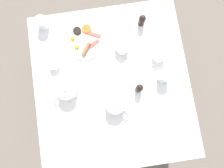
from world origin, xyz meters
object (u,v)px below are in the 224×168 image
teapot_far (116,105)px  napkin_folded (159,32)px  teacup_with_saucer_right (122,48)px  pepper_grinder (139,88)px  teapot_near (67,91)px  salt_grinder (142,20)px  water_glass_tall (164,77)px  knife_by_plate (90,150)px  breakfast_plate (84,40)px  creamer_jug (55,65)px  fork_by_plate (151,132)px  water_glass_short (42,23)px  teacup_with_saucer_left (158,56)px

teapot_far → napkin_folded: 0.58m
teacup_with_saucer_right → pepper_grinder: (0.06, -0.28, 0.02)m
teapot_near → salt_grinder: teapot_near is taller
water_glass_tall → knife_by_plate: water_glass_tall is taller
breakfast_plate → salt_grinder: salt_grinder is taller
creamer_jug → fork_by_plate: creamer_jug is taller
teapot_near → knife_by_plate: teapot_near is taller
breakfast_plate → water_glass_short: size_ratio=2.95×
teapot_far → teacup_with_saucer_right: (0.10, 0.36, -0.02)m
breakfast_plate → napkin_folded: bearing=-2.2°
water_glass_short → pepper_grinder: bearing=-43.2°
water_glass_tall → fork_by_plate: (-0.13, -0.33, -0.05)m
breakfast_plate → water_glass_short: (-0.25, 0.14, 0.04)m
water_glass_tall → napkin_folded: size_ratio=0.65×
salt_grinder → napkin_folded: bearing=-36.0°
teapot_near → knife_by_plate: 0.40m
teapot_near → fork_by_plate: teapot_near is taller
fork_by_plate → teapot_far: bearing=134.3°
napkin_folded → fork_by_plate: bearing=-104.4°
creamer_jug → breakfast_plate: bearing=35.8°
teapot_far → pepper_grinder: 0.18m
breakfast_plate → water_glass_short: 0.29m
teacup_with_saucer_left → fork_by_plate: size_ratio=0.95×
breakfast_plate → teapot_far: teapot_far is taller
teacup_with_saucer_left → water_glass_short: bearing=155.2°
breakfast_plate → knife_by_plate: size_ratio=1.47×
teapot_near → teapot_far: size_ratio=1.21×
teapot_far → water_glass_tall: bearing=-118.3°
water_glass_short → teapot_near: bearing=-77.3°
teapot_near → teacup_with_saucer_right: size_ratio=1.48×
pepper_grinder → knife_by_plate: (-0.36, -0.34, -0.05)m
breakfast_plate → water_glass_tall: (0.48, -0.33, 0.04)m
pepper_grinder → water_glass_tall: bearing=16.9°
pepper_grinder → napkin_folded: (0.20, 0.37, -0.05)m
breakfast_plate → pepper_grinder: size_ratio=2.77×
teacup_with_saucer_left → water_glass_tall: water_glass_tall is taller
pepper_grinder → salt_grinder: same height
teacup_with_saucer_right → creamer_jug: bearing=-174.2°
teapot_near → salt_grinder: bearing=20.7°
teacup_with_saucer_right → creamer_jug: (-0.45, -0.05, -0.00)m
teacup_with_saucer_left → creamer_jug: bearing=176.4°
creamer_jug → napkin_folded: creamer_jug is taller
napkin_folded → teapot_near: bearing=-154.3°
teapot_near → teacup_with_saucer_left: teapot_near is taller
teapot_near → knife_by_plate: size_ratio=1.04×
breakfast_plate → napkin_folded: (0.51, -0.02, -0.00)m
teapot_near → teacup_with_saucer_right: 0.45m
teacup_with_saucer_left → pepper_grinder: (-0.16, -0.19, 0.03)m
teapot_near → teacup_with_saucer_left: size_ratio=1.48×
napkin_folded → water_glass_short: bearing=168.1°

